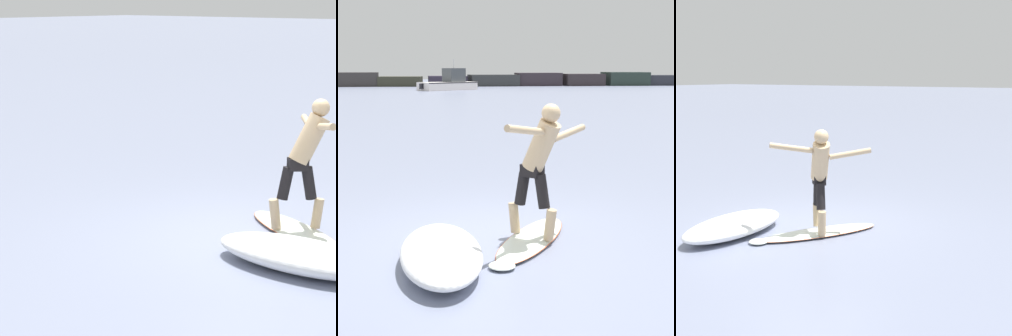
# 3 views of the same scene
# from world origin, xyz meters

# --- Properties ---
(ground_plane) EXTENTS (200.00, 200.00, 0.00)m
(ground_plane) POSITION_xyz_m (0.00, 0.00, 0.00)
(ground_plane) COLOR gray
(rock_jetty_breakwater) EXTENTS (50.91, 5.00, 1.65)m
(rock_jetty_breakwater) POSITION_xyz_m (12.21, 62.00, 0.71)
(rock_jetty_breakwater) COLOR #35312F
(rock_jetty_breakwater) RESTS_ON ground
(surfboard) EXTENTS (1.54, 2.29, 0.21)m
(surfboard) POSITION_xyz_m (0.42, -0.38, 0.04)
(surfboard) COLOR white
(surfboard) RESTS_ON ground
(surfer) EXTENTS (1.26, 1.24, 1.76)m
(surfer) POSITION_xyz_m (0.52, -0.42, 1.12)
(surfer) COLOR tan
(surfer) RESTS_ON surfboard
(fishing_boat_near_jetty) EXTENTS (6.51, 5.12, 3.07)m
(fishing_boat_near_jetty) POSITION_xyz_m (0.98, 49.67, 0.69)
(fishing_boat_near_jetty) COLOR white
(fishing_boat_near_jetty) RESTS_ON ground
(wave_foam_at_tail) EXTENTS (1.01, 2.22, 0.33)m
(wave_foam_at_tail) POSITION_xyz_m (-0.76, -1.16, 0.17)
(wave_foam_at_tail) COLOR white
(wave_foam_at_tail) RESTS_ON ground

